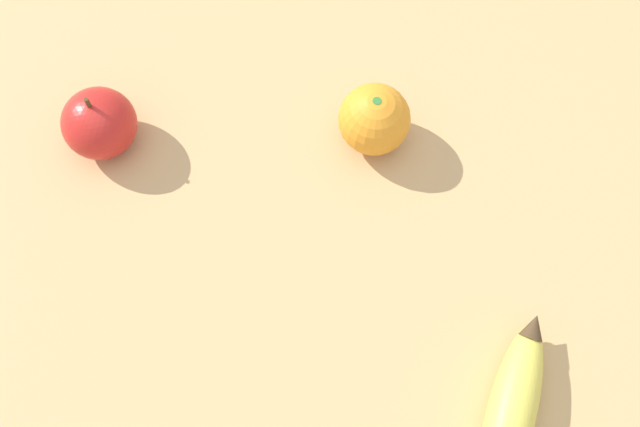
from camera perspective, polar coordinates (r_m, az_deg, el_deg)
name	(u,v)px	position (r m, az deg, el deg)	size (l,w,h in m)	color
ground_plane	(299,337)	(0.72, -1.61, -9.39)	(3.00, 3.00, 0.00)	tan
banana	(511,415)	(0.71, 14.36, -14.65)	(0.09, 0.19, 0.04)	#DBCC4C
orange	(374,119)	(0.77, 4.16, 7.16)	(0.07, 0.07, 0.07)	orange
apple	(99,123)	(0.80, -16.47, 6.61)	(0.08, 0.08, 0.08)	red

